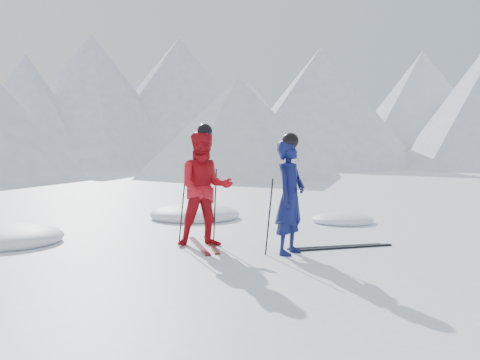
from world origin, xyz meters
TOP-DOWN VIEW (x-y plane):
  - ground at (0.00, 0.00)m, footprint 160.00×160.00m
  - mountain_range at (5.71, 35.31)m, footprint 106.15×62.94m
  - skier_blue at (-1.98, -0.99)m, footprint 0.77×0.66m
  - skier_red at (-2.69, 0.39)m, footprint 1.18×1.07m
  - pole_blue_left at (-2.28, -0.84)m, footprint 0.12×0.08m
  - pole_blue_right at (-1.73, -0.74)m, footprint 0.12×0.07m
  - pole_red_left at (-2.99, 0.64)m, footprint 0.13×0.10m
  - pole_red_right at (-2.39, 0.54)m, footprint 0.13×0.09m
  - ski_worn_left at (-2.81, 0.39)m, footprint 0.71×1.61m
  - ski_worn_right at (-2.57, 0.39)m, footprint 0.82×1.57m
  - ski_loose_a at (-1.00, -1.03)m, footprint 1.62×0.68m
  - ski_loose_b at (-0.90, -1.18)m, footprint 1.64×0.63m
  - snow_lumps at (-2.38, 2.93)m, footprint 8.54×4.41m

SIDE VIEW (x-z plane):
  - ground at x=0.00m, z-range 0.00..0.00m
  - snow_lumps at x=-2.38m, z-range -0.24..0.24m
  - ski_worn_left at x=-2.81m, z-range 0.00..0.03m
  - ski_worn_right at x=-2.57m, z-range 0.00..0.03m
  - ski_loose_a at x=-1.00m, z-range 0.00..0.03m
  - ski_loose_b at x=-0.90m, z-range 0.00..0.03m
  - pole_blue_left at x=-2.28m, z-range 0.00..1.20m
  - pole_blue_right at x=-1.73m, z-range 0.00..1.20m
  - pole_red_left at x=-2.99m, z-range 0.00..1.32m
  - pole_red_right at x=-2.39m, z-range 0.00..1.32m
  - skier_blue at x=-1.98m, z-range 0.00..1.79m
  - skier_red at x=-2.69m, z-range 0.00..1.98m
  - mountain_range at x=5.71m, z-range -1.04..14.49m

